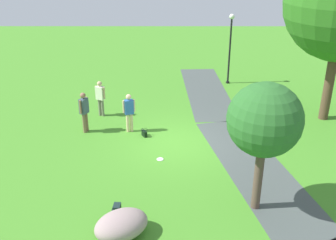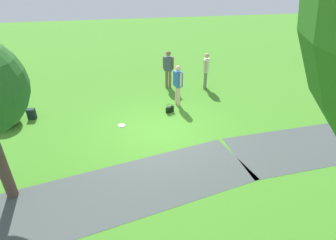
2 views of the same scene
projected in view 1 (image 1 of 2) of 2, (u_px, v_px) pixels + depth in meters
ground_plane at (175, 143)px, 15.57m from camera, size 48.00×48.00×0.00m
footpath_segment_near at (206, 91)px, 21.04m from camera, size 8.10×2.54×0.01m
footpath_segment_mid at (255, 168)px, 13.83m from camera, size 8.26×3.69×0.01m
young_tree_near_path at (265, 121)px, 10.63m from camera, size 2.09×2.09×3.94m
lamp_post at (230, 42)px, 21.27m from camera, size 0.28×0.28×3.85m
lawn_boulder at (121, 225)px, 10.50m from camera, size 1.72×1.85×0.72m
woman_with_handbag at (129, 110)px, 16.15m from camera, size 0.34×0.50×1.67m
man_near_boulder at (84, 109)px, 16.10m from camera, size 0.48×0.37×1.75m
passerby_on_path at (100, 96)px, 17.66m from camera, size 0.37×0.48×1.66m
handbag_on_grass at (144, 133)px, 16.07m from camera, size 0.37×0.37×0.31m
backpack_by_boulder at (117, 211)px, 11.33m from camera, size 0.29×0.28×0.40m
frisbee_on_grass at (160, 159)px, 14.39m from camera, size 0.25×0.25×0.02m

